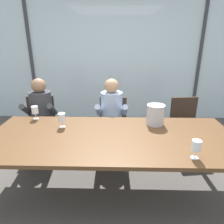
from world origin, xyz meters
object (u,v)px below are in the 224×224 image
Objects in this scene: dining_table at (111,141)px; wine_glass_by_right_taster at (35,110)px; wine_glass_by_left_taster at (62,118)px; wine_glass_center_pour at (196,146)px; chair_center at (185,122)px; chair_left_of_center at (113,122)px; ice_bucket_primary at (155,114)px; chair_near_curtain at (41,120)px; person_charcoal_jacket at (41,114)px; person_pale_blue_shirt at (112,114)px.

wine_glass_by_right_taster is at bearing 154.83° from dining_table.
wine_glass_by_left_taster is 1.48m from wine_glass_center_pour.
chair_left_of_center is at bearing 174.87° from chair_center.
chair_center is at bearing 23.97° from wine_glass_by_left_taster.
ice_bucket_primary is 1.44× the size of wine_glass_by_left_taster.
chair_center is at bearing 13.65° from wine_glass_by_right_taster.
wine_glass_center_pour is at bearing -28.18° from dining_table.
chair_near_curtain and chair_left_of_center have the same top height.
chair_left_of_center is 1.60m from wine_glass_center_pour.
wine_glass_center_pour is at bearing -43.13° from chair_near_curtain.
dining_table is 2.24× the size of person_charcoal_jacket.
chair_near_curtain is at bearing 173.35° from chair_center.
ice_bucket_primary reaches higher than wine_glass_by_right_taster.
wine_glass_by_left_taster is 1.00× the size of wine_glass_by_right_taster.
person_pale_blue_shirt reaches higher than chair_left_of_center.
wine_glass_center_pour is (1.34, -0.63, 0.00)m from wine_glass_by_left_taster.
wine_glass_center_pour reaches higher than chair_center.
wine_glass_by_left_taster reaches higher than chair_left_of_center.
wine_glass_by_right_taster is (-0.41, 0.25, 0.00)m from wine_glass_by_left_taster.
wine_glass_by_left_taster is at bearing 154.91° from wine_glass_center_pour.
dining_table is 15.51× the size of wine_glass_center_pour.
person_charcoal_jacket reaches higher than ice_bucket_primary.
person_charcoal_jacket is 1.69m from ice_bucket_primary.
chair_left_of_center is 1.00m from wine_glass_by_left_taster.
ice_bucket_primary is at bearing 5.95° from wine_glass_by_left_taster.
person_charcoal_jacket is at bearing -172.97° from chair_left_of_center.
ice_bucket_primary is at bearing -139.55° from chair_center.
wine_glass_by_left_taster is at bearing 159.11° from dining_table.
chair_near_curtain is 1.01m from wine_glass_by_left_taster.
dining_table is at bearing -25.17° from wine_glass_by_right_taster.
wine_glass_by_right_taster reaches higher than dining_table.
chair_near_curtain is at bearing 126.46° from wine_glass_by_left_taster.
person_charcoal_jacket is at bearing -71.85° from chair_near_curtain.
wine_glass_by_right_taster is (-1.00, 0.47, 0.18)m from dining_table.
chair_center is at bearing 74.87° from wine_glass_center_pour.
chair_left_of_center is at bearing 1.72° from person_charcoal_jacket.
chair_center is (1.13, 0.03, 0.00)m from chair_left_of_center.
chair_near_curtain is 0.24m from person_charcoal_jacket.
chair_center is 2.22m from person_charcoal_jacket.
person_charcoal_jacket is 1.06m from person_pale_blue_shirt.
wine_glass_by_right_taster is at bearing -153.69° from chair_left_of_center.
ice_bucket_primary is at bearing 32.81° from dining_table.
chair_left_of_center is at bearing -8.48° from chair_near_curtain.
person_pale_blue_shirt reaches higher than chair_center.
person_charcoal_jacket reaches higher than wine_glass_by_right_taster.
ice_bucket_primary is 0.78m from wine_glass_center_pour.
chair_near_curtain is 3.53× the size of ice_bucket_primary.
person_pale_blue_shirt is 1.47m from wine_glass_center_pour.
person_pale_blue_shirt reaches higher than wine_glass_by_left_taster.
person_pale_blue_shirt is at bearing 20.12° from wine_glass_by_right_taster.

